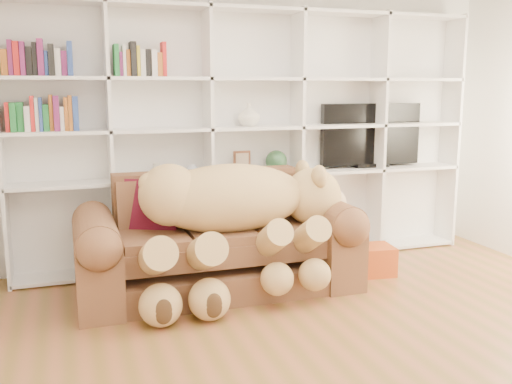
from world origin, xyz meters
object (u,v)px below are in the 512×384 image
object	(u,v)px
gift_box	(374,260)
tv	(371,136)
sofa	(217,247)
teddy_bear	(235,213)

from	to	relation	value
gift_box	tv	bearing A→B (deg)	64.58
sofa	gift_box	world-z (taller)	sofa
tv	sofa	bearing A→B (deg)	-159.06
teddy_bear	gift_box	distance (m)	1.46
tv	teddy_bear	bearing A→B (deg)	-152.73
sofa	tv	xyz separation A→B (m)	(1.82, 0.70, 0.82)
gift_box	teddy_bear	bearing A→B (deg)	-175.76
teddy_bear	gift_box	xyz separation A→B (m)	(1.35, 0.10, -0.56)
tv	gift_box	bearing A→B (deg)	-115.42
teddy_bear	gift_box	size ratio (longest dim) A/B	5.72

